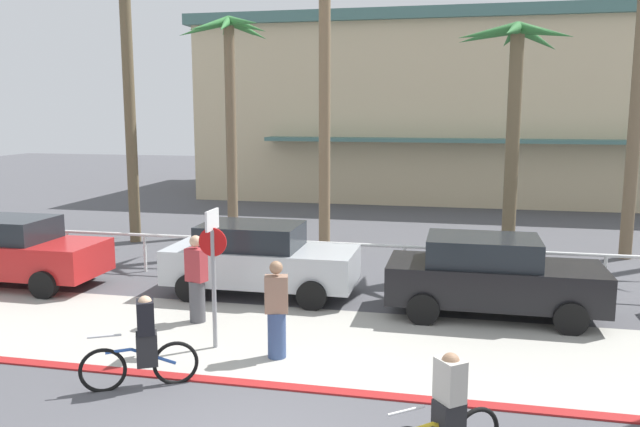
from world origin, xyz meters
The scene contains 17 objects.
ground_plane centered at (0.00, 10.00, 0.00)m, with size 80.00×80.00×0.00m, color #4C4C51.
sidewalk_strip centered at (0.00, 4.20, 0.01)m, with size 44.00×4.00×0.02m, color #ADAAA0.
curb_paint centered at (0.00, 2.20, 0.01)m, with size 44.00×0.24×0.03m, color maroon.
building_backdrop centered at (2.71, 27.74, 4.36)m, with size 26.16×12.91×8.68m.
rail_fence centered at (0.00, 8.50, 0.84)m, with size 20.84×0.08×1.04m.
stop_sign_bike_lane centered at (-1.83, 3.56, 1.68)m, with size 0.52×0.56×2.56m.
palm_tree_1 centered at (-7.99, 12.11, 7.17)m, with size 3.01×2.91×9.78m.
palm_tree_2 centered at (-5.27, 13.92, 5.70)m, with size 3.17×3.39×7.38m.
palm_tree_3 centered at (-1.77, 12.84, 6.88)m, with size 3.46×3.21×9.41m.
palm_tree_4 centered at (3.74, 10.87, 4.95)m, with size 3.03×3.28×6.56m.
car_red_0 centered at (-8.31, 6.56, 0.87)m, with size 4.40×2.02×1.69m.
car_silver_1 centered at (-2.09, 7.04, 0.87)m, with size 4.40×2.02×1.69m.
car_black_2 centered at (3.14, 6.58, 0.87)m, with size 4.40×2.02×1.69m.
cyclist_blue_0 centered at (-2.31, 1.78, 0.69)m, with size 1.64×0.91×1.50m.
cyclist_yellow_1 centered at (2.36, 0.37, 0.69)m, with size 1.45×1.19×1.50m.
pedestrian_0 centered at (-2.72, 4.85, 0.85)m, with size 0.46×0.40×1.82m.
pedestrian_1 centered at (-0.60, 3.35, 0.81)m, with size 0.45×0.39×1.75m.
Camera 1 is at (2.43, -7.01, 4.30)m, focal length 36.22 mm.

